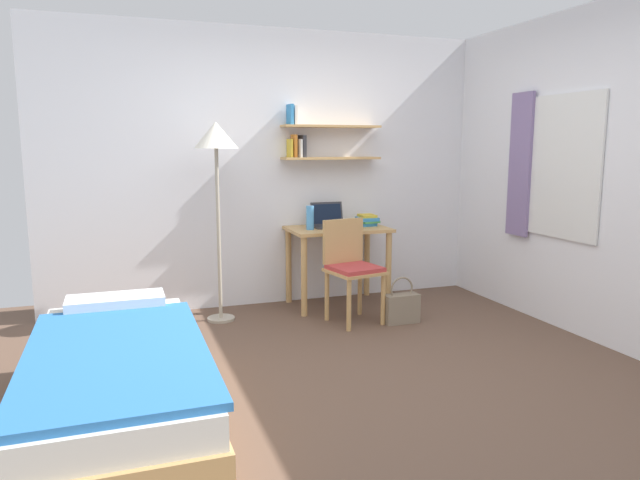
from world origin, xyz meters
The scene contains 11 objects.
ground_plane centered at (0.00, 0.00, 0.00)m, with size 5.28×5.28×0.00m, color brown.
wall_back centered at (0.01, 2.02, 1.31)m, with size 4.40×0.27×2.60m.
wall_right centered at (2.02, 0.04, 1.30)m, with size 0.10×4.40×2.60m.
bed centered at (-1.52, -0.20, 0.24)m, with size 0.90×2.01×0.54m.
desk centered at (0.49, 1.70, 0.61)m, with size 0.93×0.59×0.75m.
desk_chair centered at (0.41, 1.18, 0.50)m, with size 0.49×0.50×0.89m.
standing_lamp centered at (-0.66, 1.58, 1.50)m, with size 0.37×0.37×1.72m.
laptop centered at (0.43, 1.79, 0.81)m, with size 0.33×0.24×0.23m.
water_bottle centered at (0.20, 1.67, 0.86)m, with size 0.07×0.07×0.22m, color #4C99DB.
book_stack centered at (0.80, 1.74, 0.81)m, with size 0.20×0.22×0.11m.
handbag centered at (0.80, 0.98, 0.14)m, with size 0.31×0.13×0.41m.
Camera 1 is at (-1.48, -3.40, 1.52)m, focal length 32.72 mm.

